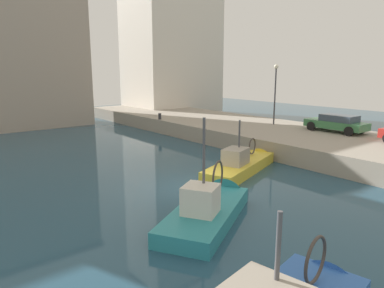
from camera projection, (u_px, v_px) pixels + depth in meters
The scene contains 9 objects.
water_surface at pixel (195, 187), 17.39m from camera, with size 80.00×80.00×0.00m, color navy.
quay_wall at pixel (325, 145), 24.31m from camera, with size 9.00×56.00×1.20m, color #9E9384.
fishing_boat_yellow at pixel (243, 169), 20.26m from camera, with size 7.14×3.97×3.76m.
fishing_boat_teal at pixel (210, 214), 13.89m from camera, with size 6.33×4.82×4.91m.
parked_car_green at pixel (337, 123), 25.69m from camera, with size 1.92×4.36×1.25m.
mooring_bollard_mid at pixel (160, 116), 32.27m from camera, with size 0.28×0.28×0.55m, color #2D2D33.
quay_streetlamp at pixel (275, 84), 28.75m from camera, with size 0.36×0.36×4.83m.
waterfront_building_west_mid at pixel (27, 56), 35.07m from camera, with size 10.96×6.72×13.75m.
waterfront_building_east_mid at pixel (171, 22), 43.59m from camera, with size 10.88×7.98×22.61m.
Camera 1 is at (-10.49, -12.85, 5.62)m, focal length 33.42 mm.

